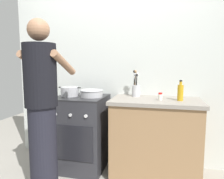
{
  "coord_description": "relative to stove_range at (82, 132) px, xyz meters",
  "views": [
    {
      "loc": [
        0.61,
        -2.18,
        1.29
      ],
      "look_at": [
        0.05,
        0.12,
        1.0
      ],
      "focal_mm": 33.02,
      "sensor_mm": 36.0,
      "label": 1
    }
  ],
  "objects": [
    {
      "name": "utensil_crock",
      "position": [
        0.66,
        0.15,
        0.55
      ],
      "size": [
        0.1,
        0.1,
        0.32
      ],
      "color": "silver",
      "rests_on": "countertop"
    },
    {
      "name": "pot",
      "position": [
        -0.14,
        -0.02,
        0.51
      ],
      "size": [
        0.28,
        0.22,
        0.11
      ],
      "color": "#B2B2B7",
      "rests_on": "stove_range"
    },
    {
      "name": "ground",
      "position": [
        0.35,
        -0.15,
        -0.45
      ],
      "size": [
        6.0,
        6.0,
        0.0
      ],
      "primitive_type": "plane",
      "color": "gray"
    },
    {
      "name": "stove_range",
      "position": [
        0.0,
        0.0,
        0.0
      ],
      "size": [
        0.6,
        0.62,
        0.9
      ],
      "color": "#2D2D33",
      "rests_on": "ground"
    },
    {
      "name": "countertop",
      "position": [
        0.9,
        0.0,
        0.0
      ],
      "size": [
        1.0,
        0.6,
        0.9
      ],
      "color": "#99724C",
      "rests_on": "ground"
    },
    {
      "name": "spice_bottle",
      "position": [
        0.95,
        -0.05,
        0.49
      ],
      "size": [
        0.04,
        0.04,
        0.08
      ],
      "color": "silver",
      "rests_on": "countertop"
    },
    {
      "name": "mixing_bowl",
      "position": [
        0.14,
        0.0,
        0.5
      ],
      "size": [
        0.28,
        0.28,
        0.09
      ],
      "color": "#B7B7BC",
      "rests_on": "stove_range"
    },
    {
      "name": "back_wall",
      "position": [
        0.55,
        0.35,
        0.8
      ],
      "size": [
        3.2,
        0.1,
        2.5
      ],
      "color": "silver",
      "rests_on": "ground"
    },
    {
      "name": "person",
      "position": [
        -0.13,
        -0.64,
        0.41
      ],
      "size": [
        0.41,
        0.5,
        1.7
      ],
      "color": "black",
      "rests_on": "ground"
    },
    {
      "name": "oil_bottle",
      "position": [
        1.16,
        -0.02,
        0.54
      ],
      "size": [
        0.06,
        0.06,
        0.22
      ],
      "color": "gold",
      "rests_on": "countertop"
    }
  ]
}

